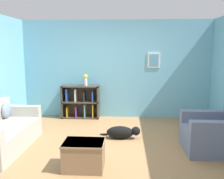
% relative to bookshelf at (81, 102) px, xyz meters
% --- Properties ---
extents(ground_plane, '(14.00, 14.00, 0.00)m').
position_rel_bookshelf_xyz_m(ground_plane, '(0.95, -2.05, -0.44)').
color(ground_plane, '#997047').
extents(wall_back, '(5.60, 0.13, 2.60)m').
position_rel_bookshelf_xyz_m(wall_back, '(0.95, 0.20, 0.86)').
color(wall_back, '#6BADC6').
rests_on(wall_back, ground_plane).
extents(bookshelf, '(0.99, 0.30, 0.88)m').
position_rel_bookshelf_xyz_m(bookshelf, '(0.00, 0.00, 0.00)').
color(bookshelf, '#42382D').
rests_on(bookshelf, ground_plane).
extents(recliner_chair, '(1.02, 0.91, 1.00)m').
position_rel_bookshelf_xyz_m(recliner_chair, '(2.88, -2.06, -0.09)').
color(recliner_chair, slate).
rests_on(recliner_chair, ground_plane).
extents(coffee_table, '(0.64, 0.48, 0.44)m').
position_rel_bookshelf_xyz_m(coffee_table, '(0.59, -2.90, -0.20)').
color(coffee_table, '#846647').
rests_on(coffee_table, ground_plane).
extents(dog, '(0.85, 0.24, 0.27)m').
position_rel_bookshelf_xyz_m(dog, '(1.15, -1.55, -0.30)').
color(dog, black).
rests_on(dog, ground_plane).
extents(vase, '(0.11, 0.11, 0.30)m').
position_rel_bookshelf_xyz_m(vase, '(0.15, -0.02, 0.62)').
color(vase, silver).
rests_on(vase, bookshelf).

